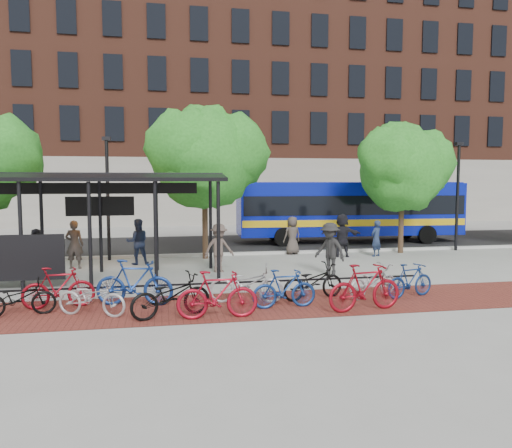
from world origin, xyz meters
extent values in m
plane|color=#9E9E99|center=(0.00, 0.00, 0.00)|extent=(160.00, 160.00, 0.00)
cube|color=black|center=(0.00, 8.00, 0.01)|extent=(160.00, 8.00, 0.01)
cube|color=#B7B7B2|center=(0.00, 4.00, 0.06)|extent=(160.00, 0.25, 0.12)
cube|color=maroon|center=(-2.00, -5.00, 0.00)|extent=(24.00, 3.00, 0.01)
cube|color=black|center=(-3.30, -4.10, 0.00)|extent=(12.00, 0.05, 0.95)
cube|color=brown|center=(10.00, 26.00, 10.00)|extent=(55.00, 14.00, 20.00)
cube|color=#7A664C|center=(-16.00, 40.00, 15.00)|extent=(22.00, 22.00, 30.00)
cylinder|color=black|center=(-9.00, -1.85, 1.65)|extent=(0.12, 0.12, 3.30)
cylinder|color=black|center=(-9.00, 0.85, 1.65)|extent=(0.12, 0.12, 3.30)
cylinder|color=black|center=(-7.00, -1.85, 1.65)|extent=(0.12, 0.12, 3.30)
cylinder|color=black|center=(-7.00, 0.85, 1.65)|extent=(0.12, 0.12, 3.30)
cylinder|color=black|center=(-5.00, -1.85, 1.65)|extent=(0.12, 0.12, 3.30)
cylinder|color=black|center=(-5.00, 0.85, 1.65)|extent=(0.12, 0.12, 3.30)
cylinder|color=black|center=(-3.00, -1.85, 1.65)|extent=(0.12, 0.12, 3.30)
cylinder|color=black|center=(-3.00, 0.85, 1.65)|extent=(0.12, 0.12, 3.30)
cube|color=black|center=(-8.00, -1.20, 3.45)|extent=(10.60, 1.65, 0.29)
cube|color=black|center=(-8.00, 0.20, 3.45)|extent=(10.60, 1.65, 0.29)
cube|color=black|center=(-8.00, 0.90, 3.05)|extent=(9.00, 0.10, 0.40)
cube|color=black|center=(-7.00, 0.95, 2.40)|extent=(2.40, 0.12, 0.70)
cube|color=#FF7200|center=(-7.00, 1.03, 2.40)|extent=(2.20, 0.02, 0.55)
sphere|color=#226E1D|center=(-11.00, 3.50, 4.28)|extent=(3.20, 3.20, 3.20)
cylinder|color=#382619|center=(-3.00, 3.30, 1.26)|extent=(0.24, 0.24, 2.52)
sphere|color=#226E1D|center=(-3.00, 3.30, 4.20)|extent=(4.20, 4.20, 4.20)
sphere|color=#226E1D|center=(-1.95, 3.50, 4.50)|extent=(3.36, 3.36, 3.36)
sphere|color=#226E1D|center=(-3.84, 3.00, 4.60)|extent=(3.15, 3.15, 3.15)
sphere|color=#226E1D|center=(-2.90, 3.70, 5.00)|extent=(2.94, 2.94, 2.94)
cylinder|color=#382619|center=(6.00, 3.30, 1.14)|extent=(0.24, 0.24, 2.27)
sphere|color=#226E1D|center=(6.00, 3.30, 3.79)|extent=(3.80, 3.80, 3.80)
sphere|color=#226E1D|center=(6.95, 3.50, 4.09)|extent=(3.04, 3.04, 3.04)
sphere|color=#226E1D|center=(5.24, 3.00, 4.20)|extent=(2.85, 2.85, 2.85)
sphere|color=#226E1D|center=(6.10, 3.70, 4.59)|extent=(2.66, 2.66, 2.66)
cylinder|color=black|center=(-7.00, 3.60, 2.50)|extent=(0.14, 0.14, 5.00)
cube|color=black|center=(-7.00, 3.60, 5.05)|extent=(0.35, 0.20, 0.15)
cylinder|color=black|center=(9.00, 3.60, 2.50)|extent=(0.14, 0.14, 5.00)
cube|color=black|center=(9.00, 3.60, 5.05)|extent=(0.35, 0.20, 0.15)
cube|color=#0815A1|center=(5.13, 7.57, 1.83)|extent=(12.12, 3.19, 2.75)
cube|color=black|center=(5.13, 7.57, 2.05)|extent=(11.88, 3.22, 1.00)
cube|color=gold|center=(5.13, 7.57, 1.15)|extent=(12.00, 3.24, 0.35)
cube|color=#0815A1|center=(5.13, 7.57, 3.15)|extent=(11.87, 2.92, 0.18)
cylinder|color=black|center=(1.23, 6.46, 0.48)|extent=(0.97, 0.33, 0.96)
cylinder|color=black|center=(1.36, 9.06, 0.48)|extent=(0.97, 0.33, 0.96)
cylinder|color=black|center=(8.90, 6.08, 0.48)|extent=(0.97, 0.33, 0.96)
cylinder|color=black|center=(9.03, 8.68, 0.48)|extent=(0.97, 0.33, 0.96)
imported|color=black|center=(-8.29, -5.01, 0.46)|extent=(1.82, 0.93, 0.91)
imported|color=maroon|center=(-7.47, -4.37, 0.55)|extent=(1.88, 0.77, 1.10)
imported|color=#A9A9AB|center=(-6.52, -5.32, 0.47)|extent=(1.90, 1.28, 0.95)
imported|color=navy|center=(-5.54, -4.47, 0.62)|extent=(2.15, 1.01, 1.25)
imported|color=black|center=(-4.61, -5.77, 0.54)|extent=(2.16, 1.38, 1.07)
imported|color=maroon|center=(-3.51, -6.13, 0.59)|extent=(1.97, 0.57, 1.18)
imported|color=#A9A9AC|center=(-2.56, -4.71, 0.53)|extent=(2.13, 1.09, 1.07)
imported|color=navy|center=(-1.68, -5.44, 0.52)|extent=(1.74, 0.57, 1.03)
imported|color=black|center=(-0.65, -4.64, 0.51)|extent=(2.04, 1.18, 1.01)
imported|color=maroon|center=(0.27, -6.10, 0.61)|extent=(2.10, 0.86, 1.23)
imported|color=#A7A8AA|center=(1.07, -4.78, 0.48)|extent=(1.92, 1.31, 0.96)
imported|color=navy|center=(2.12, -4.96, 0.49)|extent=(1.71, 0.92, 0.99)
imported|color=black|center=(-9.34, 1.43, 0.79)|extent=(0.91, 0.79, 1.57)
imported|color=#3F3733|center=(-8.07, 1.73, 0.92)|extent=(0.72, 0.51, 1.84)
imported|color=#1F2B4A|center=(-5.77, 2.28, 0.91)|extent=(0.97, 0.81, 1.82)
imported|color=brown|center=(-2.78, 0.01, 0.89)|extent=(1.29, 0.99, 1.77)
imported|color=black|center=(2.91, 2.65, 0.95)|extent=(1.79, 0.70, 1.89)
imported|color=#443C36|center=(0.97, 3.80, 0.86)|extent=(0.96, 0.77, 1.72)
imported|color=#202D4B|center=(4.44, 2.53, 0.79)|extent=(0.69, 0.62, 1.59)
imported|color=black|center=(0.92, -1.50, 0.94)|extent=(1.26, 1.39, 1.88)
camera|label=1|loc=(-4.77, -17.89, 3.33)|focal=35.00mm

